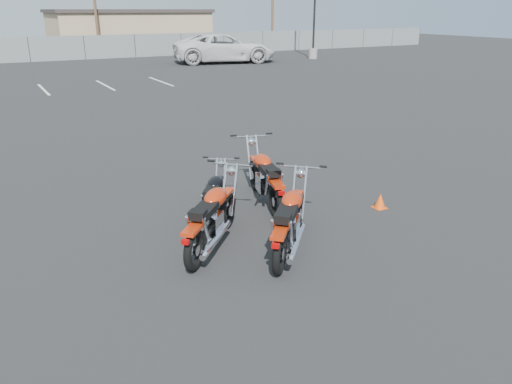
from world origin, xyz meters
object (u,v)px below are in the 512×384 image
motorcycle_third_red (266,178)px  motorcycle_second_black (215,197)px  motorcycle_front_red (212,218)px  motorcycle_rear_red (290,221)px  white_van (224,39)px

motorcycle_third_red → motorcycle_second_black: bearing=-170.2°
motorcycle_front_red → motorcycle_rear_red: motorcycle_front_red is taller
motorcycle_front_red → motorcycle_third_red: motorcycle_third_red is taller
motorcycle_front_red → motorcycle_third_red: bearing=36.7°
motorcycle_front_red → motorcycle_rear_red: size_ratio=1.00×
motorcycle_third_red → motorcycle_front_red: bearing=-143.3°
motorcycle_second_black → white_van: 29.23m
white_van → motorcycle_front_red: bearing=167.1°
motorcycle_second_black → motorcycle_front_red: bearing=-116.1°
motorcycle_second_black → motorcycle_third_red: (1.22, 0.21, 0.11)m
motorcycle_front_red → white_van: bearing=64.0°
motorcycle_second_black → motorcycle_rear_red: bearing=-74.4°
motorcycle_second_black → motorcycle_rear_red: motorcycle_rear_red is taller
motorcycle_front_red → motorcycle_second_black: (0.54, 1.10, -0.10)m
white_van → motorcycle_second_black: bearing=167.1°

